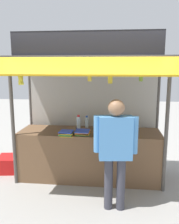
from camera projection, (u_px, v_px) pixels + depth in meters
The scene contains 16 objects.
ground_plane at pixel (90, 177), 4.41m from camera, with size 20.00×20.00×0.00m, color gray.
stall_counter at pixel (90, 154), 4.33m from camera, with size 2.50×0.73×0.87m, color brown.
stall_structure at pixel (90, 93), 4.24m from camera, with size 2.70×1.61×2.52m.
water_bottle_rear_center at pixel (79, 122), 4.41m from camera, with size 0.07×0.07×0.26m.
water_bottle_mid_left at pixel (120, 125), 4.21m from camera, with size 0.07×0.07×0.24m.
water_bottle_left at pixel (114, 124), 4.23m from camera, with size 0.08×0.08×0.29m.
water_bottle_far_right at pixel (87, 122), 4.50m from camera, with size 0.06×0.06×0.23m.
magazine_stack_back_right at pixel (83, 132), 4.07m from camera, with size 0.27×0.29×0.06m.
magazine_stack_right at pixel (102, 135), 3.93m from camera, with size 0.25×0.26×0.05m.
magazine_stack_front_left at pixel (67, 133), 4.00m from camera, with size 0.24×0.25×0.07m.
banana_bunch_rightmost at pixel (21, 80), 3.73m from camera, with size 0.11×0.11×0.32m.
banana_bunch_leftmost at pixel (110, 78), 3.57m from camera, with size 0.09×0.09×0.29m.
banana_bunch_inner_right at pixel (141, 77), 3.52m from camera, with size 0.07×0.07×0.25m.
banana_bunch_inner_left at pixel (90, 77), 3.60m from camera, with size 0.08×0.08×0.26m.
vendor_person at pixel (115, 145), 3.26m from camera, with size 0.60×0.25×1.58m.
plastic_crate at pixel (10, 164), 4.63m from camera, with size 0.42×0.42×0.30m, color red.
Camera 1 is at (0.45, -4.08, 2.01)m, focal length 38.24 mm.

